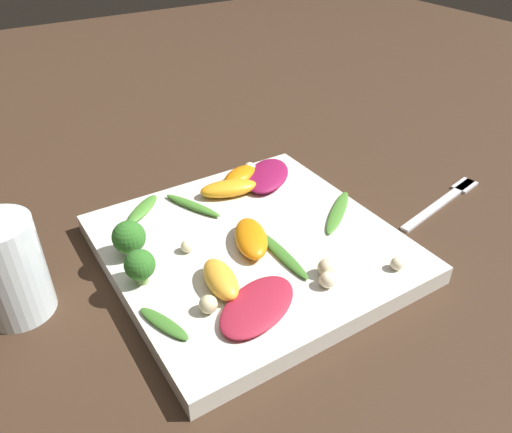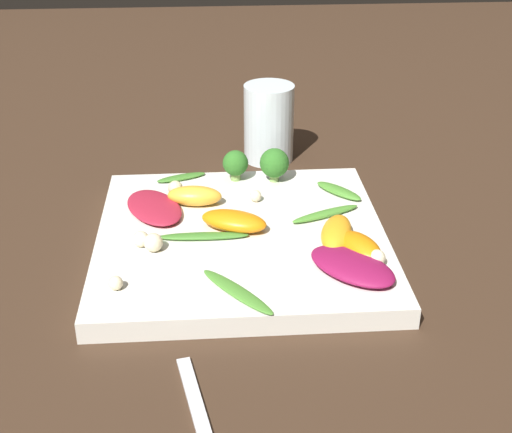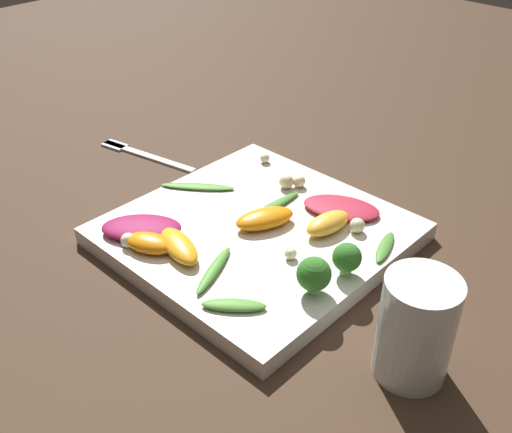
% 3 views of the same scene
% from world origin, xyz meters
% --- Properties ---
extents(ground_plane, '(2.40, 2.40, 0.00)m').
position_xyz_m(ground_plane, '(0.00, 0.00, 0.00)').
color(ground_plane, '#382619').
extents(plate, '(0.30, 0.30, 0.02)m').
position_xyz_m(plate, '(0.00, 0.00, 0.01)').
color(plate, silver).
rests_on(plate, ground_plane).
extents(drinking_glass, '(0.07, 0.07, 0.10)m').
position_xyz_m(drinking_glass, '(-0.23, 0.05, 0.05)').
color(drinking_glass, silver).
rests_on(drinking_glass, ground_plane).
extents(fork, '(0.17, 0.05, 0.01)m').
position_xyz_m(fork, '(0.28, -0.04, 0.00)').
color(fork, silver).
rests_on(fork, ground_plane).
extents(radicchio_leaf_0, '(0.11, 0.09, 0.01)m').
position_xyz_m(radicchio_leaf_0, '(-0.05, -0.09, 0.03)').
color(radicchio_leaf_0, maroon).
rests_on(radicchio_leaf_0, plate).
extents(radicchio_leaf_1, '(0.10, 0.10, 0.01)m').
position_xyz_m(radicchio_leaf_1, '(0.09, 0.10, 0.03)').
color(radicchio_leaf_1, maroon).
rests_on(radicchio_leaf_1, plate).
extents(orange_segment_0, '(0.06, 0.08, 0.02)m').
position_xyz_m(orange_segment_0, '(-0.01, -0.01, 0.03)').
color(orange_segment_0, orange).
rests_on(orange_segment_0, plate).
extents(orange_segment_1, '(0.06, 0.05, 0.02)m').
position_xyz_m(orange_segment_1, '(0.05, 0.11, 0.03)').
color(orange_segment_1, orange).
rests_on(orange_segment_1, plate).
extents(orange_segment_2, '(0.04, 0.06, 0.02)m').
position_xyz_m(orange_segment_2, '(-0.07, -0.05, 0.03)').
color(orange_segment_2, '#FCAD33').
rests_on(orange_segment_2, plate).
extents(orange_segment_3, '(0.08, 0.05, 0.02)m').
position_xyz_m(orange_segment_3, '(0.03, 0.09, 0.03)').
color(orange_segment_3, orange).
rests_on(orange_segment_3, plate).
extents(broccoli_floret_0, '(0.03, 0.03, 0.04)m').
position_xyz_m(broccoli_floret_0, '(-0.12, 0.05, 0.04)').
color(broccoli_floret_0, '#84AD5B').
rests_on(broccoli_floret_0, plate).
extents(broccoli_floret_1, '(0.03, 0.03, 0.04)m').
position_xyz_m(broccoli_floret_1, '(-0.13, 0.00, 0.04)').
color(broccoli_floret_1, '#7A9E51').
rests_on(broccoli_floret_1, plate).
extents(arugula_sprig_0, '(0.08, 0.07, 0.00)m').
position_xyz_m(arugula_sprig_0, '(0.11, -0.01, 0.02)').
color(arugula_sprig_0, '#47842D').
rests_on(arugula_sprig_0, plate).
extents(arugula_sprig_1, '(0.03, 0.06, 0.01)m').
position_xyz_m(arugula_sprig_1, '(-0.13, -0.06, 0.02)').
color(arugula_sprig_1, '#3D7528').
rests_on(arugula_sprig_1, plate).
extents(arugula_sprig_2, '(0.04, 0.08, 0.01)m').
position_xyz_m(arugula_sprig_2, '(-0.03, 0.09, 0.02)').
color(arugula_sprig_2, '#47842D').
rests_on(arugula_sprig_2, plate).
extents(arugula_sprig_3, '(0.06, 0.05, 0.01)m').
position_xyz_m(arugula_sprig_3, '(-0.08, 0.12, 0.03)').
color(arugula_sprig_3, '#47842D').
rests_on(arugula_sprig_3, plate).
extents(arugula_sprig_4, '(0.02, 0.09, 0.01)m').
position_xyz_m(arugula_sprig_4, '(0.01, -0.04, 0.02)').
color(arugula_sprig_4, '#3D7528').
rests_on(arugula_sprig_4, plate).
extents(macadamia_nut_0, '(0.02, 0.02, 0.02)m').
position_xyz_m(macadamia_nut_0, '(-0.09, -0.07, 0.03)').
color(macadamia_nut_0, beige).
rests_on(macadamia_nut_0, plate).
extents(macadamia_nut_1, '(0.01, 0.01, 0.01)m').
position_xyz_m(macadamia_nut_1, '(0.10, -0.12, 0.03)').
color(macadamia_nut_1, beige).
rests_on(macadamia_nut_1, plate).
extents(macadamia_nut_2, '(0.02, 0.02, 0.02)m').
position_xyz_m(macadamia_nut_2, '(0.07, 0.13, 0.03)').
color(macadamia_nut_2, beige).
rests_on(macadamia_nut_2, plate).
extents(macadamia_nut_3, '(0.02, 0.02, 0.02)m').
position_xyz_m(macadamia_nut_3, '(0.02, -0.10, 0.03)').
color(macadamia_nut_3, beige).
rests_on(macadamia_nut_3, plate).
extents(macadamia_nut_4, '(0.01, 0.01, 0.01)m').
position_xyz_m(macadamia_nut_4, '(-0.07, 0.02, 0.03)').
color(macadamia_nut_4, beige).
rests_on(macadamia_nut_4, plate).
extents(macadamia_nut_5, '(0.02, 0.02, 0.02)m').
position_xyz_m(macadamia_nut_5, '(0.03, -0.09, 0.03)').
color(macadamia_nut_5, beige).
rests_on(macadamia_nut_5, plate).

